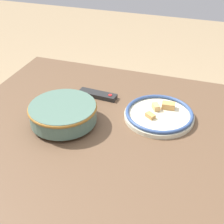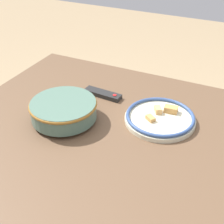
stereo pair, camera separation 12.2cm
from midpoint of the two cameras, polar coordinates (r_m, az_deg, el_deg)
dining_table at (r=1.24m, az=1.71°, el=-6.78°), size 1.23×1.07×0.75m
noodle_bowl at (r=1.23m, az=-6.07°, el=0.28°), size 0.27×0.27×0.08m
food_plate at (r=1.26m, az=11.56°, el=-1.13°), size 0.28×0.28×0.04m
tv_remote at (r=1.40m, az=0.79°, el=3.25°), size 0.18×0.06×0.02m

